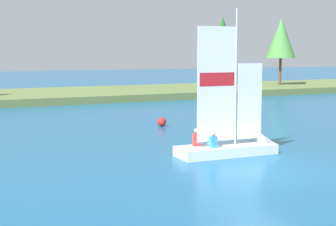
% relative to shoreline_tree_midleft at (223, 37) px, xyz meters
% --- Properties ---
extents(ground_plane, '(200.00, 200.00, 0.00)m').
position_rel_shoreline_tree_midleft_xyz_m(ground_plane, '(-19.06, -33.76, -5.78)').
color(ground_plane, '#195684').
extents(shore_bank, '(80.00, 12.25, 0.61)m').
position_rel_shoreline_tree_midleft_xyz_m(shore_bank, '(-19.06, -2.40, -5.47)').
color(shore_bank, '#5B703D').
rests_on(shore_bank, ground).
extents(shoreline_tree_midleft, '(2.55, 2.55, 7.42)m').
position_rel_shoreline_tree_midleft_xyz_m(shoreline_tree_midleft, '(0.00, 0.00, 0.00)').
color(shoreline_tree_midleft, brown).
rests_on(shoreline_tree_midleft, shore_bank).
extents(shoreline_tree_centre, '(3.17, 3.17, 7.22)m').
position_rel_shoreline_tree_midleft_xyz_m(shoreline_tree_centre, '(5.48, -3.06, -0.12)').
color(shoreline_tree_centre, brown).
rests_on(shoreline_tree_centre, shore_bank).
extents(sailboat, '(4.71, 1.52, 6.34)m').
position_rel_shoreline_tree_midleft_xyz_m(sailboat, '(-17.82, -30.57, -5.33)').
color(sailboat, silver).
rests_on(sailboat, ground).
extents(channel_buoy, '(0.50, 0.50, 0.50)m').
position_rel_shoreline_tree_midleft_xyz_m(channel_buoy, '(-17.53, -22.09, -5.53)').
color(channel_buoy, red).
rests_on(channel_buoy, ground).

